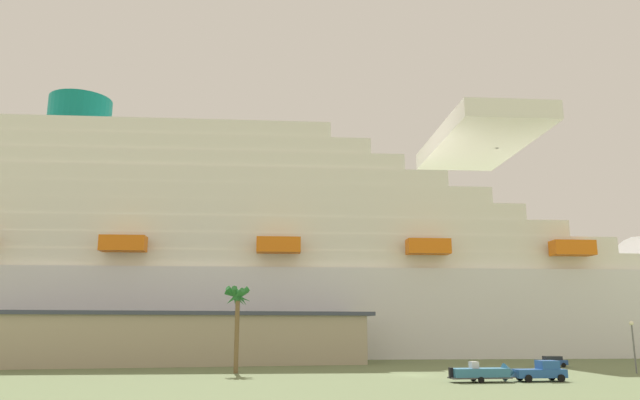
% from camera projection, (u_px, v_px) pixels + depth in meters
% --- Properties ---
extents(ground_plane, '(600.00, 600.00, 0.00)m').
position_uv_depth(ground_plane, '(359.00, 361.00, 102.35)').
color(ground_plane, '#66754C').
extents(cruise_ship, '(241.60, 55.99, 65.33)m').
position_uv_depth(cruise_ship, '(201.00, 267.00, 126.85)').
color(cruise_ship, white).
rests_on(cruise_ship, ground_plane).
extents(terminal_building, '(68.14, 26.78, 8.13)m').
position_uv_depth(terminal_building, '(158.00, 337.00, 98.28)').
color(terminal_building, '#B7A88C').
rests_on(terminal_building, ground_plane).
extents(pickup_truck, '(5.64, 2.37, 2.20)m').
position_uv_depth(pickup_truck, '(541.00, 371.00, 65.44)').
color(pickup_truck, '#2659A5').
rests_on(pickup_truck, ground_plane).
extents(small_boat_on_trailer, '(8.41, 2.34, 2.15)m').
position_uv_depth(small_boat_on_trailer, '(486.00, 373.00, 64.53)').
color(small_boat_on_trailer, '#595960').
rests_on(small_boat_on_trailer, ground_plane).
extents(palm_tree, '(3.55, 3.64, 11.14)m').
position_uv_depth(palm_tree, '(238.00, 303.00, 78.22)').
color(palm_tree, brown).
rests_on(palm_tree, ground_plane).
extents(street_lamp, '(0.56, 0.56, 6.56)m').
position_uv_depth(street_lamp, '(633.00, 338.00, 77.18)').
color(street_lamp, slate).
rests_on(street_lamp, ground_plane).
extents(parked_car_blue_suv, '(4.52, 2.39, 1.58)m').
position_uv_depth(parked_car_blue_suv, '(552.00, 361.00, 88.36)').
color(parked_car_blue_suv, '#264C99').
rests_on(parked_car_blue_suv, ground_plane).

